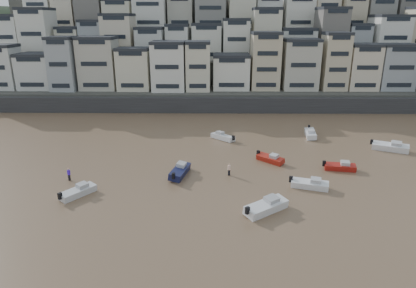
{
  "coord_description": "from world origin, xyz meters",
  "views": [
    {
      "loc": [
        6.9,
        -19.09,
        20.75
      ],
      "look_at": [
        6.3,
        30.0,
        4.0
      ],
      "focal_mm": 32.0,
      "sensor_mm": 36.0,
      "label": 1
    }
  ],
  "objects_px": {
    "boat_g": "(390,146)",
    "boat_d": "(340,166)",
    "boat_j": "(78,191)",
    "boat_a": "(266,205)",
    "person_pink": "(229,169)",
    "boat_c": "(180,170)",
    "boat_b": "(310,183)",
    "boat_i": "(310,133)",
    "person_blue": "(69,174)",
    "boat_h": "(223,136)",
    "boat_e": "(270,158)"
  },
  "relations": [
    {
      "from": "boat_c",
      "to": "boat_e",
      "type": "relative_size",
      "value": 1.2
    },
    {
      "from": "boat_i",
      "to": "boat_g",
      "type": "distance_m",
      "value": 13.49
    },
    {
      "from": "boat_g",
      "to": "person_blue",
      "type": "height_order",
      "value": "person_blue"
    },
    {
      "from": "boat_c",
      "to": "boat_a",
      "type": "height_order",
      "value": "boat_a"
    },
    {
      "from": "boat_c",
      "to": "boat_j",
      "type": "relative_size",
      "value": 1.13
    },
    {
      "from": "boat_h",
      "to": "boat_g",
      "type": "relative_size",
      "value": 0.84
    },
    {
      "from": "boat_c",
      "to": "person_blue",
      "type": "bearing_deg",
      "value": 110.07
    },
    {
      "from": "boat_g",
      "to": "boat_d",
      "type": "bearing_deg",
      "value": -118.29
    },
    {
      "from": "boat_c",
      "to": "boat_a",
      "type": "distance_m",
      "value": 14.66
    },
    {
      "from": "boat_a",
      "to": "boat_b",
      "type": "bearing_deg",
      "value": 7.21
    },
    {
      "from": "boat_d",
      "to": "boat_i",
      "type": "distance_m",
      "value": 15.84
    },
    {
      "from": "boat_j",
      "to": "person_blue",
      "type": "xyz_separation_m",
      "value": [
        -2.75,
        4.54,
        0.18
      ]
    },
    {
      "from": "boat_h",
      "to": "boat_j",
      "type": "height_order",
      "value": "boat_h"
    },
    {
      "from": "boat_i",
      "to": "boat_a",
      "type": "height_order",
      "value": "boat_a"
    },
    {
      "from": "boat_c",
      "to": "boat_e",
      "type": "height_order",
      "value": "boat_c"
    },
    {
      "from": "boat_d",
      "to": "person_pink",
      "type": "xyz_separation_m",
      "value": [
        -16.02,
        -2.08,
        0.22
      ]
    },
    {
      "from": "boat_d",
      "to": "person_blue",
      "type": "height_order",
      "value": "person_blue"
    },
    {
      "from": "boat_i",
      "to": "person_pink",
      "type": "distance_m",
      "value": 23.83
    },
    {
      "from": "boat_d",
      "to": "person_blue",
      "type": "xyz_separation_m",
      "value": [
        -37.59,
        -4.0,
        0.22
      ]
    },
    {
      "from": "boat_b",
      "to": "boat_a",
      "type": "bearing_deg",
      "value": -119.33
    },
    {
      "from": "boat_d",
      "to": "person_blue",
      "type": "relative_size",
      "value": 2.72
    },
    {
      "from": "boat_j",
      "to": "boat_a",
      "type": "bearing_deg",
      "value": -62.77
    },
    {
      "from": "person_pink",
      "to": "boat_i",
      "type": "bearing_deg",
      "value": 48.75
    },
    {
      "from": "boat_g",
      "to": "person_blue",
      "type": "bearing_deg",
      "value": -141.4
    },
    {
      "from": "person_blue",
      "to": "person_pink",
      "type": "bearing_deg",
      "value": 5.08
    },
    {
      "from": "boat_e",
      "to": "boat_g",
      "type": "xyz_separation_m",
      "value": [
        20.48,
        5.32,
        0.18
      ]
    },
    {
      "from": "boat_h",
      "to": "person_blue",
      "type": "height_order",
      "value": "person_blue"
    },
    {
      "from": "boat_i",
      "to": "person_blue",
      "type": "bearing_deg",
      "value": -54.45
    },
    {
      "from": "boat_c",
      "to": "boat_e",
      "type": "distance_m",
      "value": 14.26
    },
    {
      "from": "boat_d",
      "to": "boat_g",
      "type": "height_order",
      "value": "boat_g"
    },
    {
      "from": "boat_j",
      "to": "person_pink",
      "type": "height_order",
      "value": "person_pink"
    },
    {
      "from": "boat_g",
      "to": "person_pink",
      "type": "height_order",
      "value": "person_pink"
    },
    {
      "from": "boat_e",
      "to": "boat_c",
      "type": "bearing_deg",
      "value": -115.89
    },
    {
      "from": "person_blue",
      "to": "boat_d",
      "type": "bearing_deg",
      "value": 6.08
    },
    {
      "from": "boat_a",
      "to": "boat_b",
      "type": "distance_m",
      "value": 8.97
    },
    {
      "from": "boat_j",
      "to": "boat_b",
      "type": "relative_size",
      "value": 0.99
    },
    {
      "from": "boat_e",
      "to": "boat_a",
      "type": "distance_m",
      "value": 15.56
    },
    {
      "from": "boat_h",
      "to": "boat_a",
      "type": "bearing_deg",
      "value": 141.21
    },
    {
      "from": "boat_c",
      "to": "boat_d",
      "type": "distance_m",
      "value": 22.95
    },
    {
      "from": "boat_h",
      "to": "boat_a",
      "type": "height_order",
      "value": "boat_a"
    },
    {
      "from": "boat_a",
      "to": "person_blue",
      "type": "distance_m",
      "value": 26.65
    },
    {
      "from": "boat_c",
      "to": "boat_e",
      "type": "xyz_separation_m",
      "value": [
        13.29,
        5.18,
        -0.13
      ]
    },
    {
      "from": "boat_g",
      "to": "boat_h",
      "type": "bearing_deg",
      "value": -167.06
    },
    {
      "from": "boat_h",
      "to": "boat_e",
      "type": "relative_size",
      "value": 1.08
    },
    {
      "from": "boat_h",
      "to": "boat_e",
      "type": "height_order",
      "value": "boat_h"
    },
    {
      "from": "boat_c",
      "to": "boat_b",
      "type": "distance_m",
      "value": 17.46
    },
    {
      "from": "boat_h",
      "to": "boat_j",
      "type": "bearing_deg",
      "value": 92.73
    },
    {
      "from": "boat_j",
      "to": "boat_i",
      "type": "bearing_deg",
      "value": -18.1
    },
    {
      "from": "boat_i",
      "to": "boat_h",
      "type": "bearing_deg",
      "value": -75.48
    },
    {
      "from": "boat_c",
      "to": "boat_d",
      "type": "bearing_deg",
      "value": -71.68
    }
  ]
}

